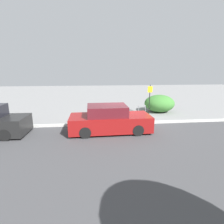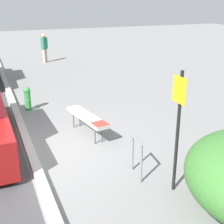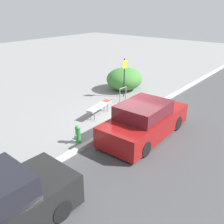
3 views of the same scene
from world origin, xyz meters
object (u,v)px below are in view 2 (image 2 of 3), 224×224
at_px(sign_post, 178,122).
at_px(bench, 87,117).
at_px(pedestrian, 44,47).
at_px(fire_hydrant, 27,98).
at_px(bike_rack, 137,154).

bearing_deg(sign_post, bench, -166.82).
relative_size(sign_post, pedestrian, 1.45).
relative_size(bench, sign_post, 0.78).
height_order(fire_hydrant, pedestrian, pedestrian).
distance_m(bike_rack, sign_post, 1.20).
bearing_deg(sign_post, fire_hydrant, -161.61).
bearing_deg(bike_rack, sign_post, 31.72).
bearing_deg(pedestrian, fire_hydrant, -146.35).
height_order(bench, pedestrian, pedestrian).
distance_m(bench, sign_post, 3.24).
height_order(sign_post, pedestrian, sign_post).
height_order(bench, fire_hydrant, fire_hydrant).
relative_size(bike_rack, fire_hydrant, 1.08).
relative_size(fire_hydrant, pedestrian, 0.48).
distance_m(sign_post, pedestrian, 13.35).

